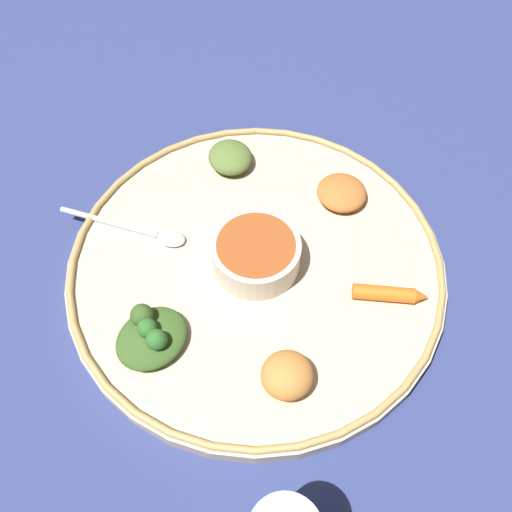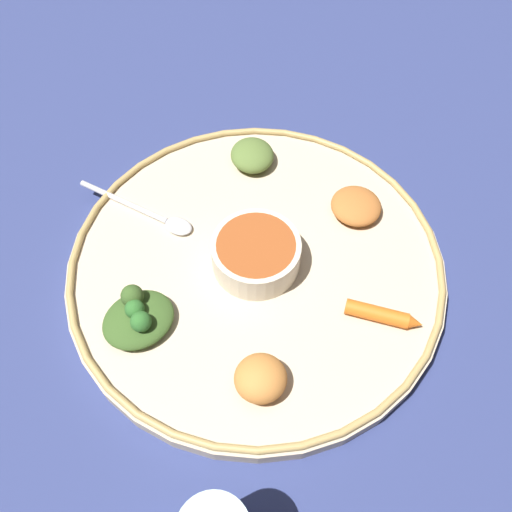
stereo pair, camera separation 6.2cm
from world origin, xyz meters
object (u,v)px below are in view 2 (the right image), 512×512
spoon (153,215)px  carrot_near_spoon (383,315)px  greens_pile (138,317)px  center_bowl (256,253)px

spoon → carrot_near_spoon: (0.29, -0.03, 0.00)m
spoon → greens_pile: 0.14m
center_bowl → spoon: bearing=173.8°
spoon → carrot_near_spoon: 0.29m
carrot_near_spoon → greens_pile: bearing=-156.9°
center_bowl → carrot_near_spoon: center_bowl is taller
greens_pile → spoon: bearing=112.1°
center_bowl → carrot_near_spoon: size_ratio=1.19×
spoon → carrot_near_spoon: bearing=-5.9°
spoon → greens_pile: size_ratio=1.59×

